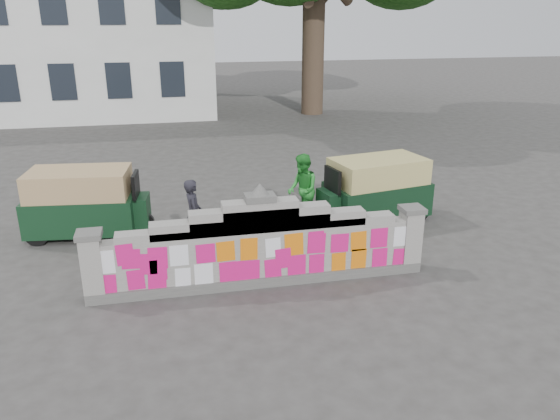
{
  "coord_description": "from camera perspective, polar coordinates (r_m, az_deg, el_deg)",
  "views": [
    {
      "loc": [
        -1.65,
        -9.22,
        4.89
      ],
      "look_at": [
        0.59,
        1.0,
        1.1
      ],
      "focal_mm": 35.0,
      "sensor_mm": 36.0,
      "label": 1
    }
  ],
  "objects": [
    {
      "name": "ground",
      "position": [
        10.57,
        -1.99,
        -7.67
      ],
      "size": [
        100.0,
        100.0,
        0.0
      ],
      "primitive_type": "plane",
      "color": "#383533",
      "rests_on": "ground"
    },
    {
      "name": "parapet_wall",
      "position": [
        10.24,
        -2.04,
        -3.96
      ],
      "size": [
        6.48,
        0.44,
        2.01
      ],
      "color": "#4C4C49",
      "rests_on": "ground"
    },
    {
      "name": "building",
      "position": [
        31.68,
        -23.11,
        16.82
      ],
      "size": [
        16.0,
        10.0,
        8.9
      ],
      "color": "silver",
      "rests_on": "ground"
    },
    {
      "name": "cyclist_bike",
      "position": [
        11.55,
        -8.88,
        -3.02
      ],
      "size": [
        1.71,
        0.71,
        0.88
      ],
      "primitive_type": "imported",
      "rotation": [
        0.0,
        0.0,
        1.65
      ],
      "color": "black",
      "rests_on": "ground"
    },
    {
      "name": "cyclist_rider",
      "position": [
        11.44,
        -8.96,
        -1.61
      ],
      "size": [
        0.4,
        0.57,
        1.49
      ],
      "primitive_type": "imported",
      "rotation": [
        0.0,
        0.0,
        1.65
      ],
      "color": "black",
      "rests_on": "ground"
    },
    {
      "name": "pedestrian",
      "position": [
        13.17,
        2.35,
        2.12
      ],
      "size": [
        0.67,
        0.85,
        1.74
      ],
      "primitive_type": "imported",
      "rotation": [
        0.0,
        0.0,
        -1.58
      ],
      "color": "#268D2E",
      "rests_on": "ground"
    },
    {
      "name": "rickshaw_left",
      "position": [
        13.3,
        -19.74,
        0.82
      ],
      "size": [
        2.87,
        1.57,
        1.56
      ],
      "rotation": [
        0.0,
        0.0,
        -0.11
      ],
      "color": "black",
      "rests_on": "ground"
    },
    {
      "name": "rickshaw_right",
      "position": [
        13.63,
        9.87,
        2.19
      ],
      "size": [
        2.92,
        1.75,
        1.57
      ],
      "rotation": [
        0.0,
        0.0,
        3.33
      ],
      "color": "black",
      "rests_on": "ground"
    }
  ]
}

